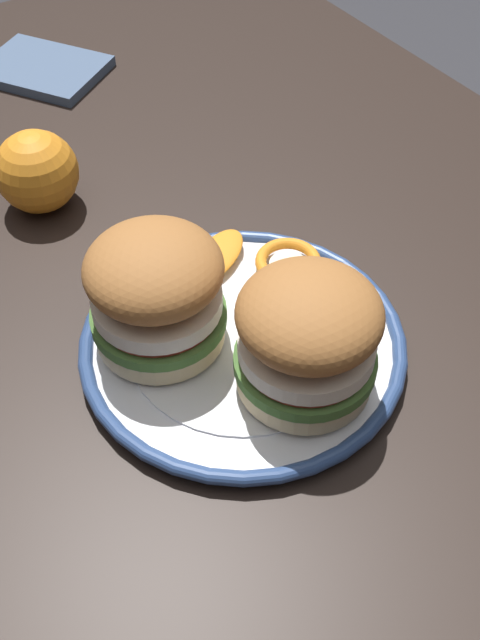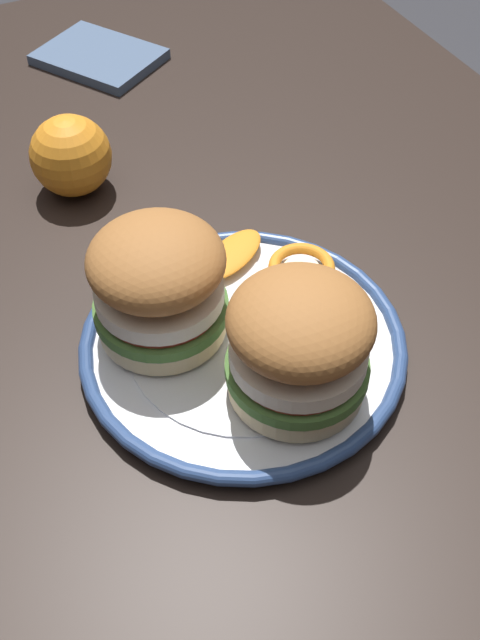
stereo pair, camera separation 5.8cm
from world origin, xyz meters
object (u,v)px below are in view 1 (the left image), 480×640
at_px(sandwich_half_left, 307,336).
at_px(whole_orange, 37,172).
at_px(sandwich_half_right, 156,291).
at_px(dining_table, 204,372).
at_px(dinner_plate, 240,345).

bearing_deg(sandwich_half_left, whole_orange, -167.82).
distance_m(sandwich_half_right, whole_orange, 0.23).
height_order(dining_table, sandwich_half_right, sandwich_half_right).
bearing_deg(sandwich_half_right, dining_table, 116.20).
distance_m(dining_table, whole_orange, 0.25).
bearing_deg(sandwich_half_left, sandwich_half_right, -146.05).
relative_size(dinner_plate, sandwich_half_right, 1.79).
height_order(dining_table, whole_orange, whole_orange).
height_order(dinner_plate, sandwich_half_right, sandwich_half_right).
bearing_deg(dining_table, sandwich_half_right, -63.80).
bearing_deg(whole_orange, dining_table, 15.70).
xyz_separation_m(sandwich_half_right, whole_orange, (-0.23, -0.00, -0.03)).
xyz_separation_m(dinner_plate, sandwich_half_right, (-0.04, -0.05, 0.06)).
distance_m(dinner_plate, whole_orange, 0.27).
relative_size(dinner_plate, whole_orange, 3.35).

